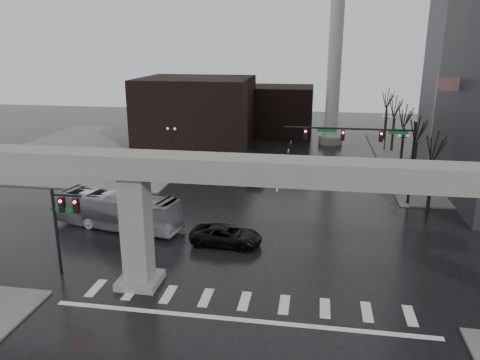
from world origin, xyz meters
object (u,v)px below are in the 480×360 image
at_px(city_bus, 118,210).
at_px(far_car, 257,176).
at_px(signal_mast_arm, 371,144).
at_px(pickup_truck, 226,235).

height_order(city_bus, far_car, city_bus).
distance_m(signal_mast_arm, far_car, 13.49).
xyz_separation_m(signal_mast_arm, city_bus, (-21.23, -10.03, -4.28)).
bearing_deg(far_car, city_bus, -112.90).
bearing_deg(signal_mast_arm, pickup_truck, -134.26).
bearing_deg(signal_mast_arm, far_car, 156.24).
bearing_deg(pickup_truck, city_bus, 82.15).
bearing_deg(far_car, pickup_truck, -80.55).
bearing_deg(pickup_truck, far_car, 2.75).
relative_size(signal_mast_arm, far_car, 2.81).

